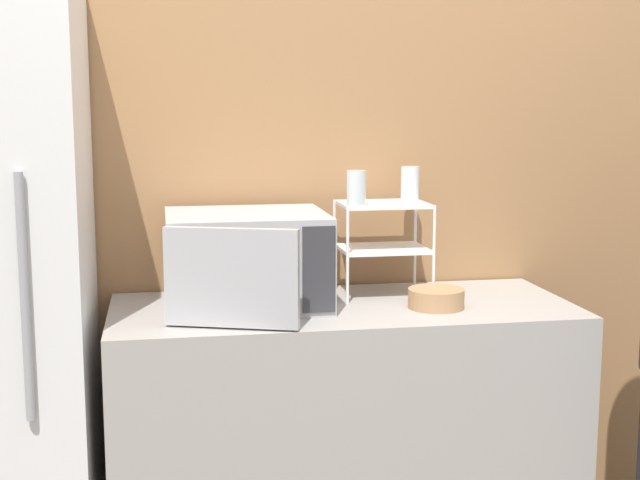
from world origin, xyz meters
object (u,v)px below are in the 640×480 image
Objects in this scene: microwave at (246,260)px; glass_front_left at (356,188)px; glass_back_right at (410,183)px; bowl at (436,299)px; dish_rack at (383,228)px.

glass_front_left is (0.35, 0.02, 0.22)m from microwave.
glass_front_left is 1.00× the size of glass_back_right.
microwave is 5.15× the size of glass_front_left.
glass_front_left is at bearing 147.06° from bowl.
glass_back_right reaches higher than bowl.
bowl is at bearing -88.58° from glass_back_right.
bowl is at bearing -32.94° from glass_front_left.
bowl is (0.22, -0.14, -0.33)m from glass_front_left.
bowl is (0.58, -0.13, -0.12)m from microwave.
dish_rack is 2.74× the size of glass_front_left.
glass_back_right is 0.44m from bowl.
microwave is 0.63m from glass_back_right.
dish_rack is at bearing 34.60° from glass_front_left.
glass_front_left is 0.64× the size of bowl.
dish_rack is 0.31m from bowl.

